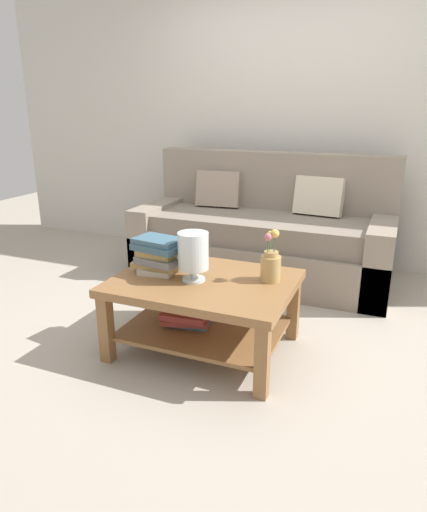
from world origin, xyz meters
TOP-DOWN VIEW (x-y plane):
  - ground_plane at (0.00, 0.00)m, footprint 10.00×10.00m
  - back_wall at (0.00, 1.65)m, footprint 6.40×0.12m
  - couch at (-0.14, 1.00)m, footprint 2.15×0.90m
  - coffee_table at (-0.10, -0.41)m, footprint 1.06×0.81m
  - book_stack_main at (-0.40, -0.40)m, footprint 0.34×0.27m
  - glass_hurricane_vase at (-0.15, -0.45)m, footprint 0.18×0.18m
  - flower_pitcher at (0.28, -0.28)m, footprint 0.12×0.12m

SIDE VIEW (x-z plane):
  - ground_plane at x=0.00m, z-range 0.00..0.00m
  - coffee_table at x=-0.10m, z-range 0.10..0.56m
  - couch at x=-0.14m, z-range -0.17..0.89m
  - flower_pitcher at x=0.28m, z-range 0.41..0.73m
  - book_stack_main at x=-0.40m, z-range 0.47..0.69m
  - glass_hurricane_vase at x=-0.15m, z-range 0.49..0.78m
  - back_wall at x=0.00m, z-range 0.00..2.70m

